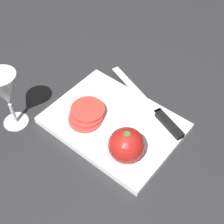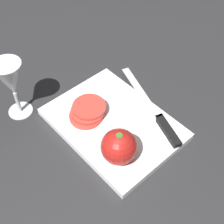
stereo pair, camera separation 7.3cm
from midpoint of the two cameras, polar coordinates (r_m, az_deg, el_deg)
The scene contains 6 objects.
ground_plane at distance 0.77m, azimuth -1.28°, elevation -1.58°, with size 3.00×3.00×0.00m, color #28282B.
cutting_board at distance 0.76m, azimuth -2.75°, elevation -2.09°, with size 0.31×0.23×0.02m.
wine_glass at distance 0.74m, azimuth -21.62°, elevation 3.27°, with size 0.07×0.07×0.15m.
whole_tomato at distance 0.66m, azimuth -0.51°, elevation -6.31°, with size 0.08×0.08×0.08m.
knife at distance 0.76m, azimuth 6.01°, elevation -0.65°, with size 0.28×0.11×0.01m.
tomato_slice_stack_near at distance 0.75m, azimuth -7.45°, elevation -0.57°, with size 0.09×0.10×0.02m.
Camera 1 is at (-0.30, 0.39, 0.60)m, focal length 50.00 mm.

